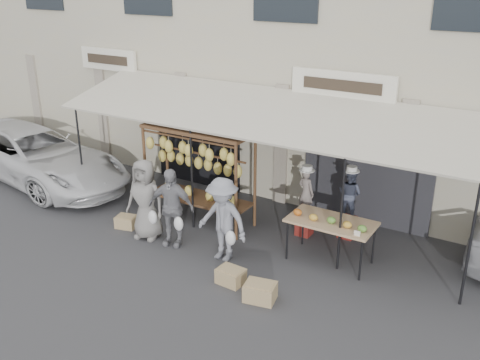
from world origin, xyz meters
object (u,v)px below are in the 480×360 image
at_px(vendor_right, 350,194).
at_px(customer_left, 145,199).
at_px(customer_right, 222,220).
at_px(vendor_left, 306,193).
at_px(crate_near_b, 260,292).
at_px(produce_table, 331,223).
at_px(van, 30,142).
at_px(customer_mid, 171,207).
at_px(crate_far, 127,222).
at_px(banana_rack, 197,158).
at_px(crate_near_a, 231,276).

relative_size(vendor_right, customer_left, 0.62).
bearing_deg(customer_right, vendor_right, 54.59).
relative_size(vendor_left, crate_near_b, 2.02).
relative_size(produce_table, vendor_left, 1.55).
relative_size(customer_right, van, 0.36).
bearing_deg(produce_table, customer_mid, -161.70).
relative_size(customer_right, crate_far, 3.88).
bearing_deg(crate_near_b, customer_left, 166.11).
bearing_deg(customer_left, banana_rack, 60.10).
bearing_deg(customer_left, crate_near_b, -22.91).
height_order(customer_mid, crate_near_b, customer_mid).
height_order(vendor_right, crate_far, vendor_right).
xyz_separation_m(vendor_right, customer_mid, (-3.07, -2.27, -0.17)).
xyz_separation_m(vendor_right, crate_near_b, (-0.42, -3.12, -0.86)).
xyz_separation_m(vendor_left, customer_right, (-0.95, -1.85, -0.13)).
height_order(vendor_left, crate_near_b, vendor_left).
xyz_separation_m(produce_table, crate_near_b, (-0.51, -1.90, -0.70)).
bearing_deg(crate_far, produce_table, 12.04).
height_order(customer_right, crate_near_b, customer_right).
distance_m(vendor_left, customer_mid, 2.91).
height_order(crate_near_a, van, van).
bearing_deg(vendor_left, van, 21.05).
relative_size(banana_rack, crate_near_a, 5.29).
xyz_separation_m(produce_table, customer_right, (-1.88, -1.01, 0.01)).
bearing_deg(banana_rack, vendor_left, 15.21).
bearing_deg(crate_far, van, 166.37).
relative_size(produce_table, van, 0.35).
bearing_deg(crate_far, crate_near_b, -12.94).
xyz_separation_m(produce_table, crate_far, (-4.55, -0.97, -0.73)).
bearing_deg(crate_near_b, van, 166.69).
distance_m(vendor_right, van, 9.07).
xyz_separation_m(vendor_right, customer_right, (-1.79, -2.24, -0.15)).
bearing_deg(produce_table, vendor_right, 94.18).
distance_m(vendor_left, van, 8.19).
relative_size(vendor_left, customer_left, 0.61).
relative_size(vendor_right, customer_mid, 0.64).
bearing_deg(crate_near_b, vendor_right, 82.31).
distance_m(vendor_left, customer_right, 2.08).
bearing_deg(customer_mid, van, 152.49).
bearing_deg(vendor_right, crate_near_b, 93.99).
bearing_deg(vendor_right, crate_far, 37.88).
distance_m(produce_table, customer_left, 3.98).
distance_m(vendor_left, vendor_right, 0.93).
distance_m(vendor_right, crate_near_b, 3.27).
xyz_separation_m(vendor_right, crate_far, (-4.46, -2.20, -0.89)).
distance_m(vendor_right, crate_far, 5.05).
relative_size(produce_table, crate_near_b, 3.14).
height_order(vendor_right, customer_right, customer_right).
xyz_separation_m(crate_far, van, (-4.55, 1.10, 0.88)).
xyz_separation_m(produce_table, vendor_left, (-0.94, 0.83, 0.14)).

